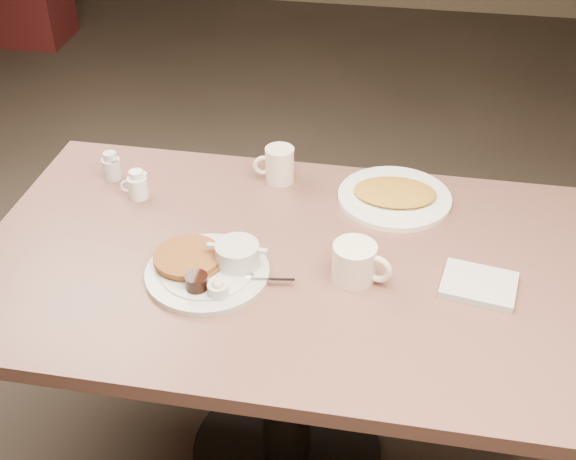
% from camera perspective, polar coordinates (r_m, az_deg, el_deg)
% --- Properties ---
extents(diner_table, '(1.50, 0.90, 0.75)m').
position_cam_1_polar(diner_table, '(1.87, -0.11, -6.32)').
color(diner_table, '#84564C').
rests_on(diner_table, ground).
extents(main_plate, '(0.35, 0.29, 0.07)m').
position_cam_1_polar(main_plate, '(1.71, -6.05, -2.78)').
color(main_plate, beige).
rests_on(main_plate, diner_table).
extents(coffee_mug_near, '(0.15, 0.13, 0.09)m').
position_cam_1_polar(coffee_mug_near, '(1.68, 5.30, -2.49)').
color(coffee_mug_near, white).
rests_on(coffee_mug_near, diner_table).
extents(napkin, '(0.18, 0.16, 0.02)m').
position_cam_1_polar(napkin, '(1.72, 14.61, -4.15)').
color(napkin, beige).
rests_on(napkin, diner_table).
extents(coffee_mug_far, '(0.12, 0.10, 0.10)m').
position_cam_1_polar(coffee_mug_far, '(2.02, -0.73, 5.10)').
color(coffee_mug_far, '#F9E6D0').
rests_on(coffee_mug_far, diner_table).
extents(creamer_left, '(0.08, 0.06, 0.08)m').
position_cam_1_polar(creamer_left, '(2.00, -11.63, 3.42)').
color(creamer_left, white).
rests_on(creamer_left, diner_table).
extents(creamer_right, '(0.07, 0.06, 0.08)m').
position_cam_1_polar(creamer_right, '(2.10, -13.57, 4.82)').
color(creamer_right, silver).
rests_on(creamer_right, diner_table).
extents(hash_plate, '(0.32, 0.32, 0.04)m').
position_cam_1_polar(hash_plate, '(1.98, 8.29, 2.65)').
color(hash_plate, white).
rests_on(hash_plate, diner_table).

